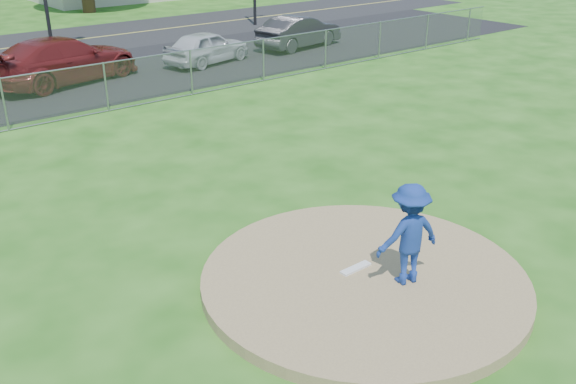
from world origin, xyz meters
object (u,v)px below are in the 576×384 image
pitcher (409,234)px  parked_car_darkred (64,60)px  parked_car_pearl (207,47)px  parked_car_charcoal (299,32)px

pitcher → parked_car_darkred: size_ratio=0.30×
parked_car_pearl → parked_car_charcoal: size_ratio=0.89×
pitcher → parked_car_pearl: (6.62, 16.30, -0.39)m
pitcher → parked_car_pearl: bearing=-97.5°
pitcher → parked_car_darkred: 16.89m
parked_car_darkred → parked_car_charcoal: bearing=-107.2°
parked_car_darkred → parked_car_charcoal: 10.55m
parked_car_darkred → parked_car_charcoal: parked_car_darkred is taller
pitcher → parked_car_charcoal: pitcher is taller
parked_car_charcoal → pitcher: bearing=135.5°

